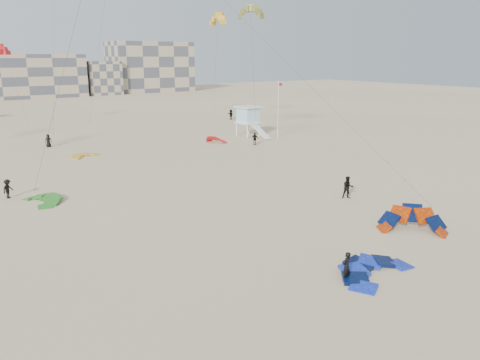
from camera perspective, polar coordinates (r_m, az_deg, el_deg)
ground at (r=25.57m, az=7.05°, el=-11.62°), size 320.00×320.00×0.00m
kite_ground_blue at (r=26.71m, az=16.03°, el=-10.92°), size 5.27×5.46×1.43m
kite_ground_orange at (r=33.64m, az=20.21°, el=-5.83°), size 6.24×6.24×4.36m
kite_ground_green at (r=40.91m, az=-22.91°, el=-2.47°), size 4.47×4.25×1.49m
kite_ground_red_far at (r=63.89m, az=-2.96°, el=4.58°), size 3.93×3.85×2.77m
kite_ground_yellow at (r=57.66m, az=-18.44°, el=2.71°), size 4.13×4.23×0.67m
kitesurfer_main at (r=25.25m, az=12.85°, el=-10.25°), size 0.66×0.51×1.60m
kitesurfer_b at (r=39.40m, az=13.01°, el=-0.89°), size 1.14×1.08×1.86m
kitesurfer_c at (r=42.96m, az=-26.45°, el=-0.97°), size 1.17×1.12×1.59m
kitesurfer_d at (r=62.03m, az=1.83°, el=5.05°), size 0.87×1.02×1.64m
kitesurfer_e at (r=65.34m, az=-22.33°, el=4.46°), size 0.88×0.64×1.68m
kitesurfer_f at (r=87.56m, az=-1.12°, el=7.99°), size 0.70×1.78×1.87m
kite_fly_olive at (r=61.26m, az=1.29°, el=19.64°), size 4.40×4.40×16.62m
kite_fly_yellow at (r=78.55m, az=-2.72°, el=18.90°), size 3.52×6.49×17.02m
kite_fly_red at (r=82.21m, az=-26.91°, el=13.89°), size 3.71×6.73×12.38m
lifeguard_tower_near at (r=68.75m, az=0.99°, el=7.15°), size 3.41×6.15×4.37m
flagpole at (r=67.10m, az=4.68°, el=8.69°), size 0.66×0.10×8.06m
condo_mid at (r=149.30m, az=-24.99°, el=11.42°), size 32.00×16.00×12.00m
condo_east at (r=162.76m, az=-10.88°, el=13.39°), size 26.00×14.00×16.00m
condo_fill_right at (r=152.70m, az=-16.53°, el=11.85°), size 10.00×10.00×10.00m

